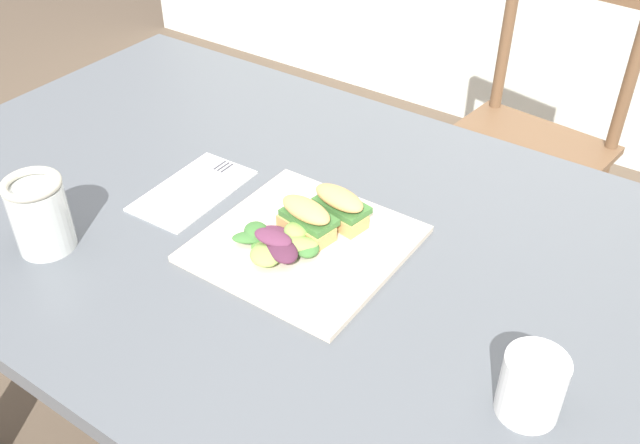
% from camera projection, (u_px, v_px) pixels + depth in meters
% --- Properties ---
extents(dining_table, '(1.43, 0.85, 0.74)m').
position_uv_depth(dining_table, '(298.00, 284.00, 1.15)').
color(dining_table, '#51565B').
rests_on(dining_table, ground).
extents(chair_wooden_far, '(0.44, 0.44, 0.87)m').
position_uv_depth(chair_wooden_far, '(526.00, 146.00, 1.83)').
color(chair_wooden_far, brown).
rests_on(chair_wooden_far, ground).
extents(plate_lunch, '(0.28, 0.28, 0.01)m').
position_uv_depth(plate_lunch, '(305.00, 244.00, 1.04)').
color(plate_lunch, beige).
rests_on(plate_lunch, dining_table).
extents(sandwich_half_front, '(0.09, 0.06, 0.06)m').
position_uv_depth(sandwich_half_front, '(307.00, 218.00, 1.03)').
color(sandwich_half_front, tan).
rests_on(sandwich_half_front, plate_lunch).
extents(sandwich_half_back, '(0.09, 0.06, 0.06)m').
position_uv_depth(sandwich_half_back, '(340.00, 206.00, 1.05)').
color(sandwich_half_back, tan).
rests_on(sandwich_half_back, plate_lunch).
extents(salad_mixed_greens, '(0.14, 0.12, 0.04)m').
position_uv_depth(salad_mixed_greens, '(277.00, 243.00, 1.00)').
color(salad_mixed_greens, '#518438').
rests_on(salad_mixed_greens, plate_lunch).
extents(napkin_folded, '(0.12, 0.20, 0.00)m').
position_uv_depth(napkin_folded, '(193.00, 190.00, 1.15)').
color(napkin_folded, white).
rests_on(napkin_folded, dining_table).
extents(fork_on_napkin, '(0.03, 0.19, 0.00)m').
position_uv_depth(fork_on_napkin, '(200.00, 184.00, 1.16)').
color(fork_on_napkin, silver).
rests_on(fork_on_napkin, napkin_folded).
extents(mason_jar_iced_tea, '(0.08, 0.08, 0.12)m').
position_uv_depth(mason_jar_iced_tea, '(41.00, 218.00, 1.01)').
color(mason_jar_iced_tea, '#995623').
rests_on(mason_jar_iced_tea, dining_table).
extents(cup_extra_side, '(0.07, 0.07, 0.08)m').
position_uv_depth(cup_extra_side, '(532.00, 386.00, 0.78)').
color(cup_extra_side, white).
rests_on(cup_extra_side, dining_table).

